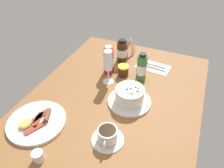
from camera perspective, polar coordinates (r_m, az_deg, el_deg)
The scene contains 12 objects.
ground_plane at distance 108.66cm, azimuth 0.89°, elevation -3.85°, with size 110.00×84.00×3.00cm, color brown.
porridge_bowl at distance 101.84cm, azimuth 4.77°, elevation -3.26°, with size 21.23×21.23×9.28cm.
cutlery_setting at distance 130.76cm, azimuth 10.85°, elevation 4.75°, with size 13.37×20.97×0.90cm.
coffee_cup at distance 87.24cm, azimuth -1.24°, elevation -13.79°, with size 13.59×13.51×6.37cm.
creamer_jug at distance 87.12cm, azimuth -19.37°, elevation -17.99°, with size 4.35×5.30×5.04cm.
wine_glass at distance 109.36cm, azimuth -1.06°, elevation 5.89°, with size 6.15×6.15×19.35cm.
jam_jar at distance 119.96cm, azimuth 3.07°, elevation 3.68°, with size 6.30×6.30×6.22cm.
sauce_bottle_brown at distance 130.56cm, azimuth 2.71°, elevation 8.78°, with size 6.35×6.35×14.69cm.
sauce_bottle_red at distance 119.54cm, azimuth -0.93°, elevation 6.26°, with size 5.87×5.87×16.97cm.
sauce_bottle_green at distance 114.43cm, azimuth 8.00°, elevation 4.26°, with size 5.53×5.53×17.03cm.
breakfast_plate at distance 100.23cm, azimuth -19.79°, elevation -9.59°, with size 25.83×25.83×3.70cm.
menu_card at distance 139.61cm, azimuth 4.98°, elevation 10.09°, with size 4.63×6.30×10.52cm.
Camera 1 is at (-73.97, -29.53, 72.42)cm, focal length 33.77 mm.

